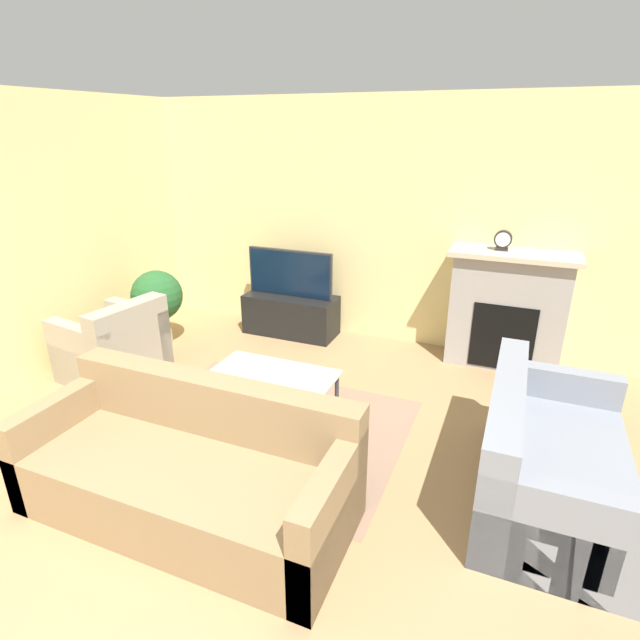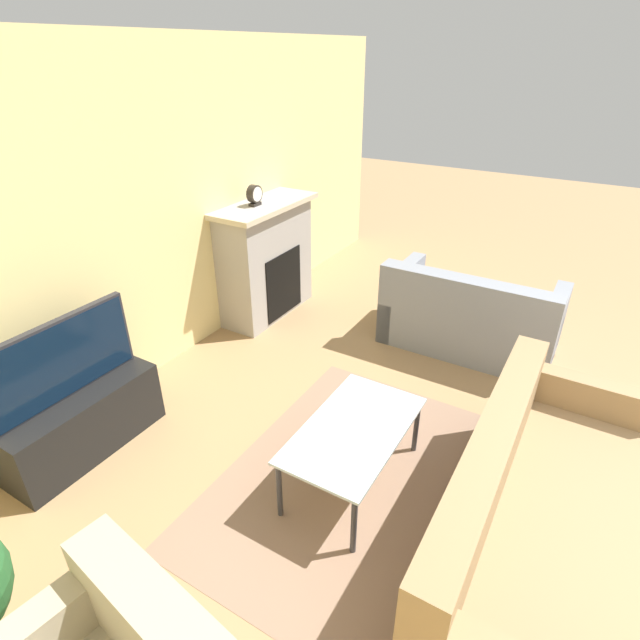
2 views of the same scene
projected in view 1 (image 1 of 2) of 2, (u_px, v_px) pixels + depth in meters
The scene contains 12 objects.
wall_back at pixel (371, 223), 5.62m from camera, with size 8.37×0.06×2.70m.
wall_left at pixel (31, 241), 4.74m from camera, with size 0.06×7.24×2.70m.
area_rug at pixel (268, 427), 4.21m from camera, with size 2.25×1.79×0.00m.
fireplace at pixel (507, 307), 5.11m from camera, with size 1.23×0.49×1.22m.
tv_stand at pixel (291, 315), 6.04m from camera, with size 1.11×0.47×0.48m.
tv at pixel (290, 273), 5.85m from camera, with size 1.05×0.05×0.56m.
couch_sectional at pixel (190, 471), 3.23m from camera, with size 2.15×0.90×0.82m.
couch_loveseat at pixel (546, 463), 3.31m from camera, with size 0.88×1.58×0.82m.
armchair_by_window at pixel (115, 349), 4.96m from camera, with size 0.93×0.94×0.82m.
coffee_table at pixel (272, 379), 4.16m from camera, with size 1.05×0.59×0.45m.
potted_plant at pixel (157, 298), 5.61m from camera, with size 0.57×0.57×0.88m.
mantel_clock at pixel (503, 240), 4.91m from camera, with size 0.17×0.07×0.20m.
Camera 1 is at (1.62, -1.16, 2.38)m, focal length 28.00 mm.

